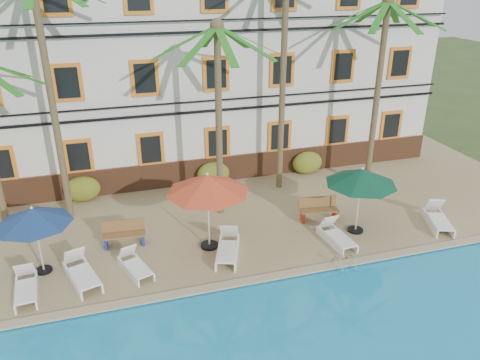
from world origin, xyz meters
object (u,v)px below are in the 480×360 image
object	(u,v)px
bench_right	(319,208)
pool_ladder	(344,266)
lounger_d	(228,248)
umbrella_red	(208,184)
lounger_c	(135,265)
lounger_b	(81,273)
lounger_f	(438,219)
umbrella_green	(361,177)
umbrella_blue	(33,217)
palm_c	(218,94)
palm_e	(380,69)
palm_d	(284,53)
palm_b	(46,68)
lounger_a	(26,287)
bench_left	(124,233)

from	to	relation	value
bench_right	pool_ladder	bearing A→B (deg)	-99.92
lounger_d	umbrella_red	bearing A→B (deg)	123.54
lounger_c	pool_ladder	distance (m)	6.92
lounger_b	lounger_f	size ratio (longest dim) A/B	1.02
bench_right	lounger_c	bearing A→B (deg)	-168.04
umbrella_green	lounger_d	world-z (taller)	umbrella_green
bench_right	umbrella_red	bearing A→B (deg)	-170.76
umbrella_blue	umbrella_red	xyz separation A→B (m)	(5.54, -0.09, 0.42)
palm_c	umbrella_green	distance (m)	6.00
palm_e	lounger_f	size ratio (longest dim) A/B	4.02
palm_e	umbrella_red	distance (m)	9.13
palm_c	umbrella_blue	world-z (taller)	palm_c
palm_d	umbrella_blue	distance (m)	11.23
lounger_c	palm_b	bearing A→B (deg)	114.72
umbrella_blue	lounger_c	size ratio (longest dim) A/B	1.36
palm_b	lounger_a	xyz separation A→B (m)	(-1.13, -4.88, -5.61)
umbrella_blue	pool_ladder	distance (m)	10.11
palm_c	lounger_b	xyz separation A→B (m)	(-5.37, -3.23, -4.59)
palm_b	bench_right	bearing A→B (deg)	-18.26
umbrella_green	lounger_d	bearing A→B (deg)	-177.63
palm_d	umbrella_green	bearing A→B (deg)	-73.68
lounger_c	lounger_d	distance (m)	3.16
lounger_b	bench_left	size ratio (longest dim) A/B	1.36
bench_right	lounger_a	bearing A→B (deg)	-170.41
umbrella_blue	pool_ladder	xyz separation A→B (m)	(9.57, -2.58, -2.03)
umbrella_red	lounger_f	distance (m)	9.10
palm_d	lounger_b	xyz separation A→B (m)	(-8.54, -4.84, -5.67)
palm_d	palm_e	size ratio (longest dim) A/B	1.15
lounger_c	bench_left	bearing A→B (deg)	96.27
palm_e	bench_right	distance (m)	6.40
palm_d	lounger_d	xyz separation A→B (m)	(-3.72, -4.77, -5.68)
umbrella_blue	palm_b	bearing A→B (deg)	79.01
lounger_a	lounger_d	distance (m)	6.43
palm_e	pool_ladder	xyz separation A→B (m)	(-4.09, -5.53, -5.28)
lounger_b	lounger_c	distance (m)	1.66
palm_b	lounger_a	distance (m)	7.52
lounger_d	pool_ladder	distance (m)	3.97
lounger_a	bench_right	distance (m)	10.69
bench_left	lounger_f	bearing A→B (deg)	-10.16
palm_e	lounger_f	xyz separation A→B (m)	(0.65, -4.10, -4.99)
umbrella_blue	pool_ladder	world-z (taller)	umbrella_blue
palm_b	bench_right	xyz separation A→B (m)	(9.40, -3.10, -5.40)
bench_right	lounger_f	bearing A→B (deg)	-23.34
umbrella_red	lounger_b	bearing A→B (deg)	-169.55
palm_d	umbrella_red	distance (m)	6.82
palm_d	lounger_c	size ratio (longest dim) A/B	5.38
lounger_b	bench_left	distance (m)	2.35
lounger_a	bench_right	world-z (taller)	bench_right
palm_e	bench_right	size ratio (longest dim) A/B	5.28
bench_left	lounger_a	bearing A→B (deg)	-146.09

